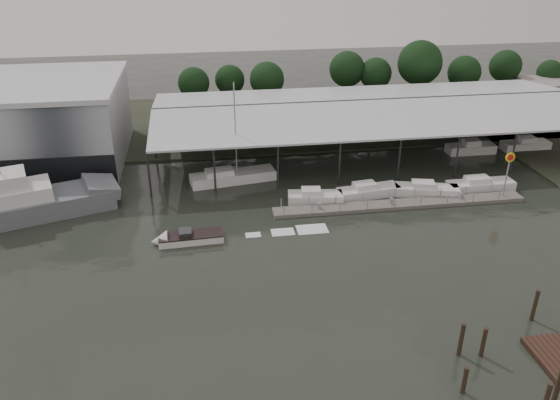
{
  "coord_description": "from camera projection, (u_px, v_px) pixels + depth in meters",
  "views": [
    {
      "loc": [
        -5.99,
        -40.68,
        26.77
      ],
      "look_at": [
        1.49,
        8.4,
        2.5
      ],
      "focal_mm": 35.0,
      "sensor_mm": 36.0,
      "label": 1
    }
  ],
  "objects": [
    {
      "name": "floating_dock",
      "position": [
        400.0,
        204.0,
        59.52
      ],
      "size": [
        28.0,
        2.0,
        1.4
      ],
      "color": "slate",
      "rests_on": "ground"
    },
    {
      "name": "moored_cruiser_3",
      "position": [
        480.0,
        185.0,
        63.12
      ],
      "size": [
        7.86,
        2.37,
        1.7
      ],
      "rotation": [
        0.0,
        0.0,
        0.02
      ],
      "color": "silver",
      "rests_on": "ground"
    },
    {
      "name": "shell_fuel_sign",
      "position": [
        509.0,
        166.0,
        59.5
      ],
      "size": [
        1.1,
        0.18,
        5.55
      ],
      "color": "gray",
      "rests_on": "ground"
    },
    {
      "name": "ground",
      "position": [
        278.0,
        267.0,
        48.69
      ],
      "size": [
        200.0,
        200.0,
        0.0
      ],
      "primitive_type": "plane",
      "color": "#242922",
      "rests_on": "ground"
    },
    {
      "name": "moored_cruiser_2",
      "position": [
        426.0,
        190.0,
        61.95
      ],
      "size": [
        7.43,
        3.92,
        1.7
      ],
      "rotation": [
        0.0,
        0.0,
        -0.25
      ],
      "color": "silver",
      "rests_on": "ground"
    },
    {
      "name": "grey_trawler",
      "position": [
        21.0,
        204.0,
        56.58
      ],
      "size": [
        19.87,
        10.86,
        8.84
      ],
      "rotation": [
        0.0,
        0.0,
        0.32
      ],
      "color": "slate",
      "rests_on": "ground"
    },
    {
      "name": "white_sailboat",
      "position": [
        232.0,
        177.0,
        65.15
      ],
      "size": [
        10.4,
        4.23,
        12.2
      ],
      "rotation": [
        0.0,
        0.0,
        0.17
      ],
      "color": "silver",
      "rests_on": "ground"
    },
    {
      "name": "land_strip_far",
      "position": [
        239.0,
        122.0,
        85.95
      ],
      "size": [
        140.0,
        30.0,
        0.3
      ],
      "color": "#343729",
      "rests_on": "ground"
    },
    {
      "name": "storage_warehouse",
      "position": [
        25.0,
        122.0,
        69.17
      ],
      "size": [
        24.5,
        20.5,
        10.5
      ],
      "color": "#9B9FA5",
      "rests_on": "ground"
    },
    {
      "name": "covered_boat_shed",
      "position": [
        372.0,
        105.0,
        73.17
      ],
      "size": [
        58.24,
        24.0,
        6.96
      ],
      "color": "silver",
      "rests_on": "ground"
    },
    {
      "name": "mooring_pilings",
      "position": [
        509.0,
        361.0,
        36.46
      ],
      "size": [
        8.88,
        9.38,
        3.67
      ],
      "color": "#36281B",
      "rests_on": "ground"
    },
    {
      "name": "horizon_tree_line",
      "position": [
        381.0,
        71.0,
        92.08
      ],
      "size": [
        67.81,
        9.82,
        11.08
      ],
      "color": "black",
      "rests_on": "ground"
    },
    {
      "name": "moored_cruiser_1",
      "position": [
        368.0,
        191.0,
        61.62
      ],
      "size": [
        7.38,
        3.22,
        1.7
      ],
      "rotation": [
        0.0,
        0.0,
        0.15
      ],
      "color": "silver",
      "rests_on": "ground"
    },
    {
      "name": "speedboat_underway",
      "position": [
        185.0,
        238.0,
        52.49
      ],
      "size": [
        17.85,
        2.99,
        2.0
      ],
      "rotation": [
        0.0,
        0.0,
        3.19
      ],
      "color": "silver",
      "rests_on": "ground"
    },
    {
      "name": "moored_cruiser_0",
      "position": [
        315.0,
        197.0,
        60.23
      ],
      "size": [
        6.24,
        2.98,
        1.7
      ],
      "rotation": [
        0.0,
        0.0,
        -0.13
      ],
      "color": "silver",
      "rests_on": "ground"
    }
  ]
}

